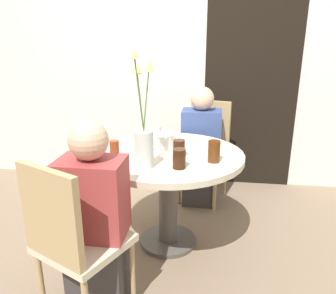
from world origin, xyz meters
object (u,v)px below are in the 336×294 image
(flower_vase, at_px, (144,136))
(person_woman, at_px, (95,225))
(drink_glass_0, at_px, (179,159))
(drink_glass_2, at_px, (179,148))
(side_plate, at_px, (117,150))
(person_guest, at_px, (201,151))
(drink_glass_3, at_px, (214,151))
(drink_glass_1, at_px, (115,150))
(chair_near_front, at_px, (206,145))
(chair_left_flank, at_px, (71,237))
(birthday_cake, at_px, (160,140))

(flower_vase, height_order, person_woman, flower_vase)
(drink_glass_0, bearing_deg, person_woman, -138.48)
(drink_glass_2, height_order, person_woman, person_woman)
(side_plate, distance_m, person_guest, 0.91)
(flower_vase, height_order, side_plate, flower_vase)
(drink_glass_3, bearing_deg, drink_glass_1, -176.45)
(drink_glass_3, bearing_deg, drink_glass_2, 164.09)
(chair_near_front, xyz_separation_m, side_plate, (-0.61, -0.83, 0.20))
(person_guest, distance_m, person_woman, 1.42)
(drink_glass_2, height_order, drink_glass_3, drink_glass_3)
(chair_left_flank, relative_size, flower_vase, 1.33)
(flower_vase, xyz_separation_m, side_plate, (-0.26, 0.28, -0.19))
(flower_vase, xyz_separation_m, drink_glass_2, (0.19, 0.21, -0.14))
(birthday_cake, bearing_deg, drink_glass_2, -52.03)
(drink_glass_1, relative_size, drink_glass_3, 0.91)
(chair_near_front, height_order, drink_glass_3, chair_near_front)
(flower_vase, bearing_deg, chair_left_flank, -117.77)
(drink_glass_1, bearing_deg, person_guest, 58.50)
(chair_left_flank, bearing_deg, drink_glass_3, -111.12)
(drink_glass_1, xyz_separation_m, drink_glass_3, (0.63, 0.04, 0.01))
(person_guest, height_order, person_woman, same)
(birthday_cake, xyz_separation_m, person_woman, (-0.23, -0.77, -0.26))
(drink_glass_3, bearing_deg, side_plate, 168.44)
(chair_near_front, distance_m, drink_glass_3, 1.01)
(side_plate, xyz_separation_m, drink_glass_1, (0.04, -0.18, 0.06))
(birthday_cake, height_order, drink_glass_1, birthday_cake)
(side_plate, relative_size, drink_glass_0, 1.33)
(birthday_cake, distance_m, drink_glass_1, 0.39)
(drink_glass_0, bearing_deg, side_plate, 149.30)
(chair_near_front, bearing_deg, drink_glass_2, -83.78)
(birthday_cake, bearing_deg, chair_left_flank, -108.13)
(chair_left_flank, distance_m, flower_vase, 0.69)
(flower_vase, bearing_deg, side_plate, 132.32)
(birthday_cake, height_order, person_woman, person_woman)
(flower_vase, distance_m, side_plate, 0.42)
(birthday_cake, distance_m, drink_glass_2, 0.26)
(birthday_cake, bearing_deg, person_guest, 63.33)
(drink_glass_2, xyz_separation_m, person_woman, (-0.39, -0.57, -0.26))
(drink_glass_1, bearing_deg, drink_glass_0, -13.23)
(side_plate, bearing_deg, birthday_cake, 24.11)
(side_plate, distance_m, person_woman, 0.68)
(flower_vase, distance_m, person_woman, 0.57)
(flower_vase, xyz_separation_m, drink_glass_0, (0.21, 0.00, -0.13))
(side_plate, xyz_separation_m, drink_glass_3, (0.67, -0.14, 0.06))
(chair_left_flank, relative_size, drink_glass_3, 6.70)
(chair_left_flank, bearing_deg, flower_vase, -92.28)
(side_plate, bearing_deg, drink_glass_0, -30.70)
(person_guest, bearing_deg, drink_glass_3, -82.38)
(birthday_cake, height_order, drink_glass_0, birthday_cake)
(person_woman, bearing_deg, drink_glass_3, 39.25)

